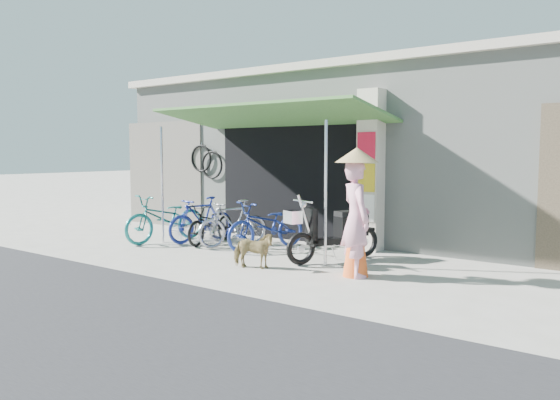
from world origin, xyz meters
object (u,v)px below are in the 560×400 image
Objects in this scene: bike_teal at (166,218)px; moped at (336,232)px; bike_silver at (233,223)px; street_dog at (253,250)px; bike_black at (211,223)px; nun at (356,214)px; bike_blue at (201,219)px; bike_navy at (267,225)px.

moped reaches higher than bike_teal.
bike_silver is 2.11m from street_dog.
nun is (3.79, -0.90, 0.53)m from bike_black.
moped is at bearing 14.27° from bike_teal.
moped is (3.25, -0.06, 0.02)m from bike_blue.
bike_silver is 0.74m from bike_navy.
nun is at bearing -22.52° from bike_black.
street_dog is at bearing 55.65° from nun.
bike_blue is 0.30m from bike_black.
nun reaches higher than moped.
bike_navy is (1.63, 0.10, -0.00)m from bike_blue.
bike_navy is at bearing -4.67° from bike_black.
bike_black is at bearing -163.19° from bike_silver.
bike_teal is 1.21× the size of bike_blue.
moped is 1.26m from nun.
bike_navy is at bearing 22.32° from bike_teal.
nun is (4.67, -0.48, 0.45)m from bike_teal.
nun is (0.83, -0.84, 0.45)m from moped.
bike_silver is 0.80× the size of nun.
bike_black is 2.62m from street_dog.
nun is at bearing -0.60° from bike_blue.
bike_black is at bearing 11.80° from bike_blue.
nun reaches higher than bike_black.
moped is at bearing -6.88° from nun.
bike_silver is 3.33m from nun.
street_dog is (2.51, -1.39, -0.17)m from bike_blue.
bike_teal is 3.25m from street_dog.
street_dog is at bearing -17.09° from bike_blue.
bike_teal is at bearing -132.07° from bike_blue.
bike_teal is at bearing -151.13° from bike_navy.
bike_blue is at bearing -160.92° from bike_navy.
bike_teal is at bearing -163.17° from bike_black.
street_dog is at bearing -41.16° from bike_black.
bike_blue is 3.25m from moped.
bike_black is at bearing 25.14° from nun.
nun reaches higher than bike_navy.
bike_teal reaches higher than bike_navy.
bike_blue reaches higher than bike_silver.
bike_black is 0.85× the size of moped.
nun is at bearing 3.94° from bike_silver.
bike_silver reaches higher than bike_black.
moped is at bearing 9.50° from bike_navy.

